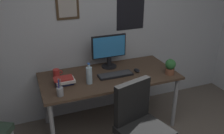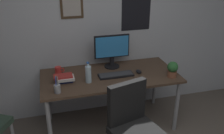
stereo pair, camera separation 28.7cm
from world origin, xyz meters
TOP-DOWN VIEW (x-y plane):
  - wall_back at (-0.00, 2.15)m, footprint 4.40×0.10m
  - desk at (-0.03, 1.68)m, footprint 1.68×0.79m
  - office_chair at (0.01, 0.92)m, footprint 0.58×0.59m
  - monitor at (0.06, 1.91)m, footprint 0.46×0.20m
  - keyboard at (0.04, 1.63)m, footprint 0.43×0.15m
  - computer_mouse at (0.34, 1.64)m, footprint 0.06×0.11m
  - water_bottle at (-0.32, 1.55)m, footprint 0.07×0.07m
  - coffee_mug_near at (-0.64, 1.86)m, footprint 0.12×0.08m
  - potted_plant at (0.69, 1.43)m, footprint 0.13×0.13m
  - pen_cup at (-0.68, 1.40)m, footprint 0.07×0.07m
  - book_stack_left at (-0.59, 1.63)m, footprint 0.23×0.16m

SIDE VIEW (x-z plane):
  - office_chair at x=0.01m, z-range 0.05..1.00m
  - desk at x=-0.03m, z-range 0.30..1.03m
  - keyboard at x=0.04m, z-range 0.73..0.76m
  - computer_mouse at x=0.34m, z-range 0.73..0.77m
  - book_stack_left at x=-0.59m, z-range 0.74..0.82m
  - coffee_mug_near at x=-0.64m, z-range 0.73..0.83m
  - pen_cup at x=-0.68m, z-range 0.69..0.89m
  - potted_plant at x=0.69m, z-range 0.74..0.94m
  - water_bottle at x=-0.32m, z-range 0.71..0.97m
  - monitor at x=0.06m, z-range 0.76..1.19m
  - wall_back at x=0.00m, z-range 0.00..2.60m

